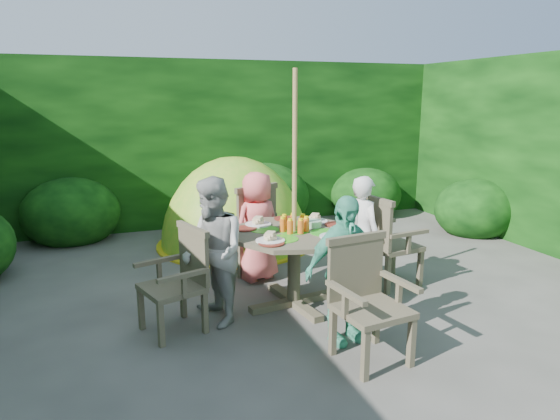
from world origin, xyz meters
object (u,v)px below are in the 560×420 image
object	(u,v)px
child_back	(257,226)
parasol_pole	(294,192)
child_left	(213,252)
garden_chair_right	(386,240)
dome_tent	(235,244)
child_front	(343,270)
patio_table	(294,243)
garden_chair_front	(366,298)
garden_chair_left	(179,278)
child_right	(363,234)
garden_chair_back	(248,227)

from	to	relation	value
child_back	parasol_pole	bearing A→B (deg)	79.00
parasol_pole	child_left	bearing A→B (deg)	-171.36
parasol_pole	garden_chair_right	xyz separation A→B (m)	(1.08, 0.17, -0.60)
garden_chair_right	dome_tent	distance (m)	2.33
child_back	child_front	distance (m)	1.60
patio_table	garden_chair_front	xyz separation A→B (m)	(0.16, -1.09, -0.14)
child_front	garden_chair_right	bearing A→B (deg)	34.77
patio_table	parasol_pole	size ratio (longest dim) A/B	0.65
garden_chair_left	child_left	size ratio (longest dim) A/B	0.66
child_left	child_front	distance (m)	1.13
parasol_pole	garden_chair_front	bearing A→B (deg)	-81.29
garden_chair_right	dome_tent	xyz separation A→B (m)	(-1.12, 1.99, -0.50)
child_right	child_back	xyz separation A→B (m)	(-0.91, 0.67, -0.00)
parasol_pole	garden_chair_right	size ratio (longest dim) A/B	2.36
patio_table	child_left	world-z (taller)	child_left
garden_chair_left	child_left	world-z (taller)	child_left
garden_chair_left	patio_table	bearing A→B (deg)	79.65
patio_table	garden_chair_front	distance (m)	1.11
child_right	patio_table	bearing A→B (deg)	85.15
dome_tent	patio_table	bearing A→B (deg)	-97.50
garden_chair_right	child_back	distance (m)	1.36
garden_chair_left	child_front	distance (m)	1.38
garden_chair_back	garden_chair_front	world-z (taller)	garden_chair_back
child_right	child_front	bearing A→B (deg)	130.22
child_right	dome_tent	xyz separation A→B (m)	(-0.82, 2.03, -0.60)
garden_chair_front	garden_chair_back	bearing A→B (deg)	90.45
patio_table	garden_chair_right	xyz separation A→B (m)	(1.08, 0.16, -0.12)
garden_chair_back	child_right	world-z (taller)	child_right
garden_chair_left	garden_chair_back	world-z (taller)	garden_chair_back
child_left	garden_chair_front	bearing A→B (deg)	35.44
child_front	garden_chair_back	bearing A→B (deg)	88.00
child_right	child_front	world-z (taller)	child_front
parasol_pole	garden_chair_back	bearing A→B (deg)	97.50
garden_chair_left	dome_tent	size ratio (longest dim) A/B	0.36
garden_chair_left	child_right	world-z (taller)	child_right
parasol_pole	child_back	world-z (taller)	parasol_pole
garden_chair_right	garden_chair_left	distance (m)	2.20
child_front	child_right	bearing A→B (deg)	43.66
parasol_pole	child_front	xyz separation A→B (m)	(0.12, -0.79, -0.50)
garden_chair_back	child_front	distance (m)	1.90
child_right	child_left	distance (m)	1.60
garden_chair_front	child_right	size ratio (longest dim) A/B	0.75
patio_table	garden_chair_back	xyz separation A→B (m)	(-0.15, 1.09, -0.10)
garden_chair_back	patio_table	bearing A→B (deg)	74.47
child_front	dome_tent	distance (m)	3.01
child_right	dome_tent	distance (m)	2.27
patio_table	garden_chair_right	distance (m)	1.10
child_back	garden_chair_left	bearing A→B (deg)	24.47
patio_table	child_back	bearing A→B (deg)	98.95
garden_chair_left	garden_chair_right	bearing A→B (deg)	79.94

